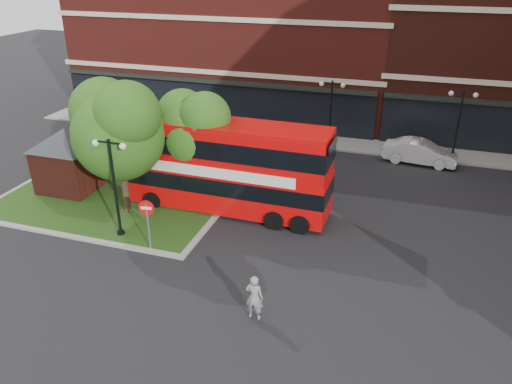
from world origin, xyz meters
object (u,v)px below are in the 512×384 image
(bus, at_px, (224,161))
(car_white, at_px, (420,152))
(car_silver, at_px, (251,136))
(woman, at_px, (254,297))

(bus, height_order, car_white, bus)
(bus, xyz_separation_m, car_silver, (-1.86, 9.98, -2.14))
(bus, bearing_deg, car_white, 46.64)
(bus, bearing_deg, car_silver, 101.50)
(bus, relative_size, car_white, 2.38)
(car_white, bearing_deg, woman, 168.51)
(car_silver, height_order, car_white, car_white)
(woman, distance_m, car_silver, 19.01)
(woman, bearing_deg, car_silver, -70.47)
(woman, relative_size, car_white, 0.40)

